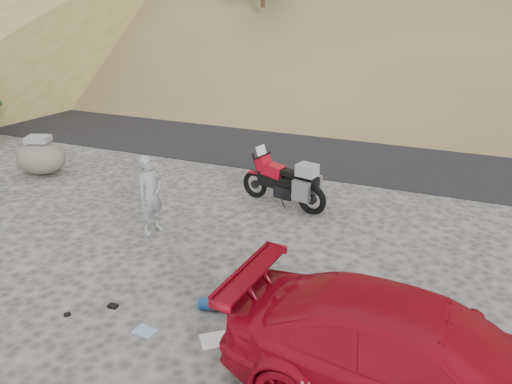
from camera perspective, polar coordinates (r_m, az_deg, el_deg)
ground at (r=9.83m, az=-8.18°, el=-8.19°), size 140.00×140.00×0.00m
road at (r=17.54m, az=6.81°, el=5.69°), size 120.00×7.00×0.05m
motorcycle at (r=12.01m, az=3.53°, el=1.04°), size 2.36×1.02×1.43m
man at (r=11.21m, az=-11.63°, el=-4.41°), size 0.57×0.72×1.73m
boulder at (r=15.53m, az=-23.35°, el=3.68°), size 1.57×1.38×1.11m
gear_white_cloth at (r=7.90m, az=-4.78°, el=-16.51°), size 0.55×0.54×0.01m
gear_blue_mat at (r=8.47m, az=-4.81°, el=-12.71°), size 0.53×0.31×0.20m
gear_bottle at (r=7.75m, az=-3.11°, el=-16.49°), size 0.07×0.07×0.19m
gear_funnel at (r=7.49m, az=8.93°, el=-18.36°), size 0.20×0.20×0.20m
gear_glove_a at (r=8.87m, az=-16.04°, el=-12.41°), size 0.16×0.11×0.05m
gear_glove_b at (r=8.91m, az=-20.76°, el=-12.95°), size 0.12×0.13×0.03m
gear_blue_cloth at (r=8.23m, az=-12.60°, el=-15.25°), size 0.37×0.29×0.01m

